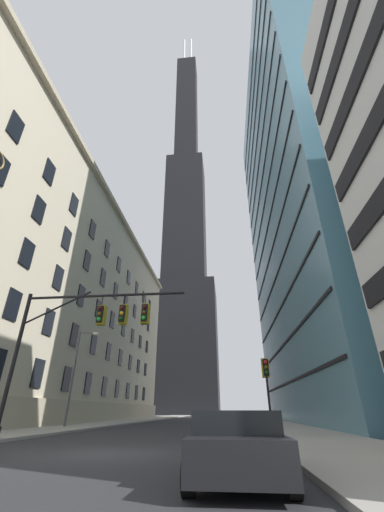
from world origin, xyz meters
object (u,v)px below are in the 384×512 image
Objects in this scene: street_lamppost at (77,367)px; traffic_signal_mast at (92,326)px; traffic_light_near_right at (266,372)px; parked_car at (236,444)px.

traffic_signal_mast is at bearing -62.53° from street_lamppost.
traffic_signal_mast is at bearing -157.93° from traffic_light_near_right.
street_lamppost is at bearing 152.08° from traffic_light_near_right.
traffic_signal_mast is 1.15× the size of street_lamppost.
traffic_light_near_right is 17.38m from street_lamppost.
street_lamppost is (-15.31, 8.11, 1.42)m from traffic_light_near_right.
traffic_light_near_right reaches higher than parked_car.
traffic_signal_mast is 11.23m from parked_car.
parked_car is at bearing -46.53° from traffic_signal_mast.
traffic_light_near_right is (9.16, 3.71, -2.02)m from traffic_signal_mast.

